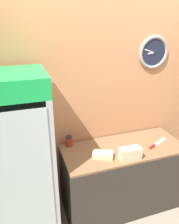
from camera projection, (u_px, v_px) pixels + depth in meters
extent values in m
cube|color=tan|center=(113.00, 100.00, 2.72)|extent=(5.20, 0.06, 2.70)
torus|color=gray|center=(154.00, 52.00, 2.60)|extent=(0.40, 0.04, 0.40)
cylinder|color=#1E2338|center=(154.00, 52.00, 2.60)|extent=(0.33, 0.01, 0.33)
cube|color=white|center=(151.00, 53.00, 2.58)|extent=(0.09, 0.01, 0.03)
cube|color=white|center=(150.00, 51.00, 2.56)|extent=(0.13, 0.01, 0.05)
cube|color=#332D28|center=(121.00, 178.00, 2.77)|extent=(1.45, 0.62, 0.85)
cube|color=brown|center=(124.00, 148.00, 2.60)|extent=(1.45, 0.62, 0.02)
cube|color=#B2B7BC|center=(20.00, 155.00, 2.51)|extent=(0.65, 0.04, 1.69)
cube|color=#B2B7BC|center=(50.00, 165.00, 2.33)|extent=(0.05, 0.66, 1.69)
cube|color=white|center=(20.00, 156.00, 2.48)|extent=(0.55, 0.02, 1.59)
cube|color=silver|center=(22.00, 194.00, 1.95)|extent=(0.55, 0.01, 1.59)
cube|color=green|center=(7.00, 83.00, 1.84)|extent=(0.65, 0.59, 0.18)
cube|color=silver|center=(25.00, 200.00, 2.37)|extent=(0.53, 0.54, 0.01)
cube|color=silver|center=(21.00, 171.00, 2.22)|extent=(0.53, 0.54, 0.01)
cube|color=silver|center=(16.00, 139.00, 2.07)|extent=(0.53, 0.54, 0.01)
cylinder|color=#72337F|center=(13.00, 180.00, 1.96)|extent=(0.06, 0.06, 0.17)
cylinder|color=#72337F|center=(11.00, 169.00, 1.92)|extent=(0.02, 0.02, 0.07)
cylinder|color=#2D6B38|center=(36.00, 175.00, 2.02)|extent=(0.06, 0.06, 0.18)
cylinder|color=#2D6B38|center=(35.00, 163.00, 1.97)|extent=(0.02, 0.02, 0.08)
cylinder|color=navy|center=(19.00, 212.00, 2.13)|extent=(0.07, 0.07, 0.12)
cylinder|color=navy|center=(18.00, 206.00, 2.09)|extent=(0.03, 0.03, 0.05)
cylinder|color=orange|center=(28.00, 142.00, 1.87)|extent=(0.06, 0.06, 0.14)
cylinder|color=orange|center=(27.00, 131.00, 1.83)|extent=(0.02, 0.02, 0.06)
cylinder|color=#B2BCCC|center=(8.00, 215.00, 2.10)|extent=(0.08, 0.08, 0.11)
cylinder|color=#B2BCCC|center=(7.00, 209.00, 2.07)|extent=(0.03, 0.03, 0.05)
cylinder|color=navy|center=(16.00, 144.00, 1.84)|extent=(0.06, 0.06, 0.14)
cylinder|color=navy|center=(14.00, 133.00, 1.80)|extent=(0.02, 0.02, 0.06)
cylinder|color=#2D6B38|center=(24.00, 178.00, 1.99)|extent=(0.06, 0.06, 0.17)
cylinder|color=#2D6B38|center=(23.00, 167.00, 1.95)|extent=(0.02, 0.02, 0.07)
cube|color=beige|center=(130.00, 156.00, 2.36)|extent=(0.24, 0.11, 0.07)
cube|color=beige|center=(130.00, 151.00, 2.34)|extent=(0.24, 0.12, 0.07)
cube|color=beige|center=(103.00, 155.00, 2.40)|extent=(0.25, 0.21, 0.06)
cube|color=silver|center=(160.00, 142.00, 2.71)|extent=(0.25, 0.15, 0.00)
cube|color=maroon|center=(152.00, 147.00, 2.59)|extent=(0.11, 0.07, 0.02)
cylinder|color=#B72D23|center=(69.00, 142.00, 2.61)|extent=(0.08, 0.08, 0.11)
cylinder|color=#262628|center=(69.00, 137.00, 2.58)|extent=(0.07, 0.07, 0.01)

